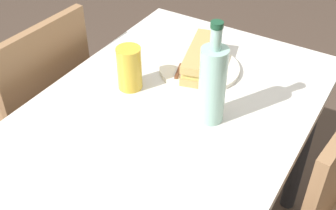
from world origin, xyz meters
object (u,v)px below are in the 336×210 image
object	(u,v)px
knife_near	(181,65)
water_bottle	(212,83)
dining_table	(168,141)
plate_near	(199,68)
chair_far	(37,108)
beer_glass	(129,68)
baguette_sandwich_near	(200,57)

from	to	relation	value
knife_near	water_bottle	distance (m)	0.28
dining_table	plate_near	size ratio (longest dim) A/B	4.20
chair_far	knife_near	size ratio (longest dim) A/B	4.96
beer_glass	knife_near	bearing A→B (deg)	-27.37
dining_table	chair_far	distance (m)	0.58
baguette_sandwich_near	beer_glass	xyz separation A→B (m)	(-0.19, 0.14, 0.02)
dining_table	water_bottle	size ratio (longest dim) A/B	3.64
dining_table	beer_glass	distance (m)	0.25
chair_far	plate_near	distance (m)	0.64
dining_table	knife_near	xyz separation A→B (m)	(0.20, 0.07, 0.14)
dining_table	plate_near	world-z (taller)	plate_near
dining_table	baguette_sandwich_near	xyz separation A→B (m)	(0.23, 0.02, 0.17)
baguette_sandwich_near	knife_near	distance (m)	0.07
chair_far	beer_glass	bearing A→B (deg)	-83.95
baguette_sandwich_near	beer_glass	world-z (taller)	beer_glass
chair_far	knife_near	distance (m)	0.59
plate_near	water_bottle	size ratio (longest dim) A/B	0.87
dining_table	water_bottle	xyz separation A→B (m)	(0.03, -0.12, 0.24)
baguette_sandwich_near	water_bottle	bearing A→B (deg)	-145.00
chair_far	knife_near	world-z (taller)	chair_far
knife_near	water_bottle	bearing A→B (deg)	-131.90
knife_near	water_bottle	xyz separation A→B (m)	(-0.17, -0.19, 0.10)
dining_table	water_bottle	world-z (taller)	water_bottle
dining_table	knife_near	bearing A→B (deg)	19.95
plate_near	chair_far	bearing A→B (deg)	113.04
water_bottle	beer_glass	distance (m)	0.28
beer_glass	baguette_sandwich_near	bearing A→B (deg)	-35.91
dining_table	knife_near	size ratio (longest dim) A/B	6.22
knife_near	chair_far	bearing A→B (deg)	112.67
dining_table	baguette_sandwich_near	world-z (taller)	baguette_sandwich_near
plate_near	water_bottle	bearing A→B (deg)	-145.00
dining_table	baguette_sandwich_near	size ratio (longest dim) A/B	4.27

